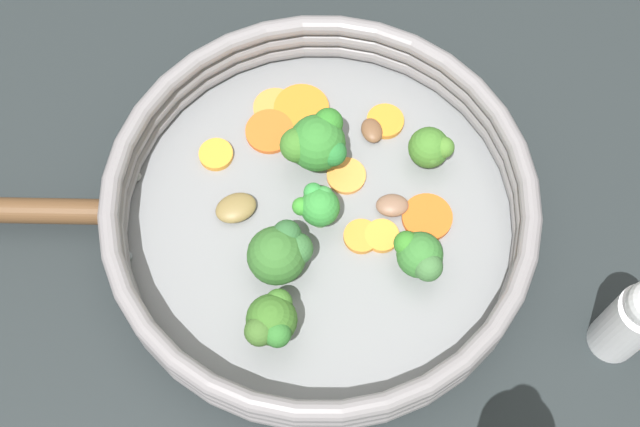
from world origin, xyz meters
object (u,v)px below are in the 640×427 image
object	(u,v)px
carrot_slice_9	(382,236)
broccoli_floret_3	(280,253)
carrot_slice_4	(216,155)
carrot_slice_7	(301,109)
broccoli_floret_5	(431,149)
mushroom_piece_1	(236,208)
carrot_slice_5	(361,236)
carrot_slice_1	(346,176)
broccoli_floret_2	(271,321)
carrot_slice_2	(385,121)
broccoli_floret_4	(316,142)
mushroom_piece_2	(392,205)
carrot_slice_3	(427,217)
carrot_slice_8	(268,132)
carrot_slice_6	(275,108)
mushroom_piece_0	(372,130)
skillet	(320,224)
broccoli_floret_0	(420,256)
salt_shaker	(633,320)
broccoli_floret_1	(315,207)
carrot_slice_0	(297,140)

from	to	relation	value
carrot_slice_9	broccoli_floret_3	bearing A→B (deg)	-10.74
carrot_slice_4	carrot_slice_7	bearing A→B (deg)	-175.98
carrot_slice_7	broccoli_floret_5	xyz separation A→B (m)	(-0.07, 0.09, 0.02)
carrot_slice_4	carrot_slice_7	world-z (taller)	carrot_slice_4
mushroom_piece_1	broccoli_floret_3	bearing A→B (deg)	100.54
carrot_slice_5	broccoli_floret_3	xyz separation A→B (m)	(0.07, -0.01, 0.03)
carrot_slice_1	broccoli_floret_2	world-z (taller)	broccoli_floret_2
carrot_slice_2	mushroom_piece_1	world-z (taller)	mushroom_piece_1
broccoli_floret_4	mushroom_piece_2	xyz separation A→B (m)	(-0.03, 0.07, -0.03)
broccoli_floret_4	broccoli_floret_5	bearing A→B (deg)	152.36
carrot_slice_2	carrot_slice_1	bearing A→B (deg)	28.98
carrot_slice_3	carrot_slice_8	world-z (taller)	same
carrot_slice_3	carrot_slice_6	distance (m)	0.16
mushroom_piece_1	mushroom_piece_2	size ratio (longest dim) A/B	1.27
mushroom_piece_0	broccoli_floret_4	bearing A→B (deg)	1.95
skillet	carrot_slice_5	world-z (taller)	carrot_slice_5
broccoli_floret_0	carrot_slice_8	bearing A→B (deg)	-72.66
broccoli_floret_0	broccoli_floret_5	xyz separation A→B (m)	(-0.06, -0.08, -0.00)
carrot_slice_9	broccoli_floret_2	xyz separation A→B (m)	(0.11, 0.03, 0.03)
carrot_slice_6	salt_shaker	bearing A→B (deg)	115.38
carrot_slice_2	broccoli_floret_4	xyz separation A→B (m)	(0.07, 0.01, 0.03)
broccoli_floret_1	mushroom_piece_0	world-z (taller)	broccoli_floret_1
carrot_slice_1	carrot_slice_9	bearing A→B (deg)	89.64
broccoli_floret_5	carrot_slice_1	bearing A→B (deg)	-15.58
carrot_slice_2	carrot_slice_4	world-z (taller)	same
mushroom_piece_1	mushroom_piece_0	bearing A→B (deg)	-175.05
carrot_slice_0	mushroom_piece_0	distance (m)	0.06
carrot_slice_1	broccoli_floret_5	distance (m)	0.07
broccoli_floret_2	mushroom_piece_2	distance (m)	0.14
carrot_slice_2	carrot_slice_8	world-z (taller)	same
carrot_slice_6	broccoli_floret_1	world-z (taller)	broccoli_floret_1
carrot_slice_1	mushroom_piece_0	size ratio (longest dim) A/B	1.38
carrot_slice_6	broccoli_floret_0	bearing A→B (deg)	100.96
carrot_slice_0	mushroom_piece_0	xyz separation A→B (m)	(-0.06, 0.02, 0.00)
carrot_slice_1	carrot_slice_2	world-z (taller)	same
broccoli_floret_1	broccoli_floret_4	distance (m)	0.05
carrot_slice_6	broccoli_floret_2	distance (m)	0.20
carrot_slice_5	carrot_slice_9	xyz separation A→B (m)	(-0.01, 0.01, 0.00)
broccoli_floret_1	carrot_slice_5	bearing A→B (deg)	130.46
broccoli_floret_0	mushroom_piece_1	distance (m)	0.15
carrot_slice_3	carrot_slice_8	bearing A→B (deg)	-58.83
carrot_slice_7	salt_shaker	size ratio (longest dim) A/B	0.44
carrot_slice_3	broccoli_floret_1	xyz separation A→B (m)	(0.08, -0.04, 0.03)
carrot_slice_7	carrot_slice_9	size ratio (longest dim) A/B	1.71
carrot_slice_3	broccoli_floret_2	distance (m)	0.16
carrot_slice_1	mushroom_piece_1	xyz separation A→B (m)	(0.09, -0.01, 0.00)
carrot_slice_7	broccoli_floret_4	xyz separation A→B (m)	(0.01, 0.05, 0.03)
mushroom_piece_0	mushroom_piece_1	world-z (taller)	mushroom_piece_1
carrot_slice_7	broccoli_floret_0	distance (m)	0.17
broccoli_floret_4	salt_shaker	distance (m)	0.28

